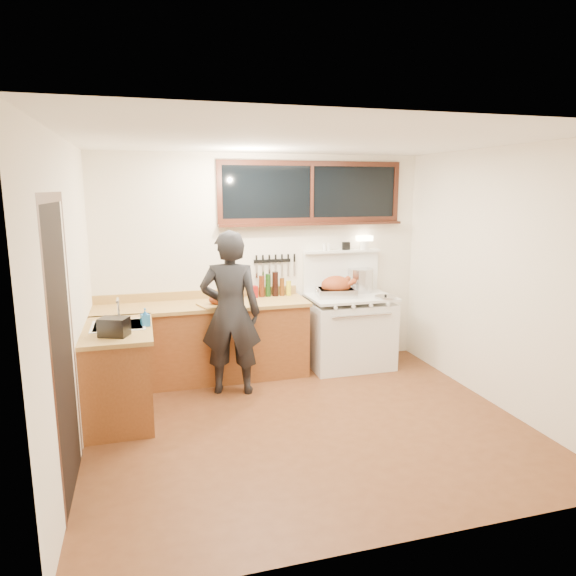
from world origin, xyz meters
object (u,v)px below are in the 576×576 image
object	(u,v)px
vintage_stove	(349,329)
roast_turkey	(336,288)
cutting_board	(219,301)
man	(231,313)

from	to	relation	value
vintage_stove	roast_turkey	world-z (taller)	vintage_stove
cutting_board	vintage_stove	bearing A→B (deg)	3.50
cutting_board	roast_turkey	bearing A→B (deg)	3.68
vintage_stove	cutting_board	size ratio (longest dim) A/B	3.16
man	roast_turkey	xyz separation A→B (m)	(1.37, 0.43, 0.12)
man	cutting_board	size ratio (longest dim) A/B	3.50
man	roast_turkey	world-z (taller)	man
man	cutting_board	world-z (taller)	man
man	roast_turkey	bearing A→B (deg)	17.41
vintage_stove	man	world-z (taller)	man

